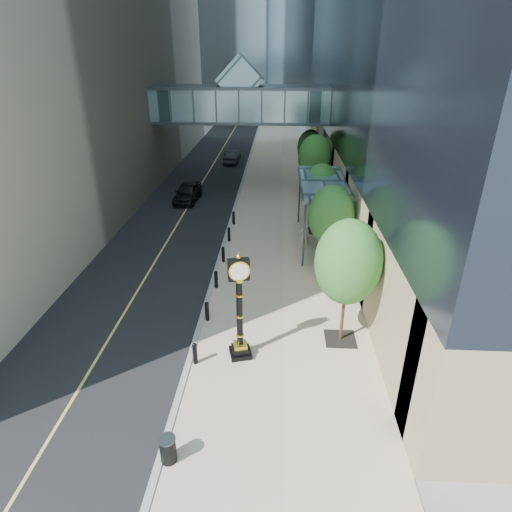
# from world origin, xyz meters

# --- Properties ---
(ground) EXTENTS (320.00, 320.00, 0.00)m
(ground) POSITION_xyz_m (0.00, 0.00, 0.00)
(ground) COLOR gray
(ground) RESTS_ON ground
(road) EXTENTS (8.00, 180.00, 0.02)m
(road) POSITION_xyz_m (-7.00, 40.00, 0.01)
(road) COLOR black
(road) RESTS_ON ground
(sidewalk) EXTENTS (8.00, 180.00, 0.06)m
(sidewalk) POSITION_xyz_m (1.00, 40.00, 0.03)
(sidewalk) COLOR #B7A38D
(sidewalk) RESTS_ON ground
(curb) EXTENTS (0.25, 180.00, 0.07)m
(curb) POSITION_xyz_m (-3.00, 40.00, 0.04)
(curb) COLOR gray
(curb) RESTS_ON ground
(skywalk) EXTENTS (17.00, 4.20, 5.80)m
(skywalk) POSITION_xyz_m (-3.00, 28.00, 7.71)
(skywalk) COLOR slate
(skywalk) RESTS_ON ground
(entrance_canopy) EXTENTS (3.00, 8.00, 4.38)m
(entrance_canopy) POSITION_xyz_m (3.48, 14.00, 4.19)
(entrance_canopy) COLOR #383F44
(entrance_canopy) RESTS_ON ground
(bollard_row) EXTENTS (0.20, 16.20, 0.90)m
(bollard_row) POSITION_xyz_m (-2.70, 9.00, 0.51)
(bollard_row) COLOR black
(bollard_row) RESTS_ON sidewalk
(street_trees) EXTENTS (2.83, 28.65, 5.81)m
(street_trees) POSITION_xyz_m (3.60, 15.29, 3.74)
(street_trees) COLOR black
(street_trees) RESTS_ON sidewalk
(street_clock) EXTENTS (1.10, 1.10, 4.81)m
(street_clock) POSITION_xyz_m (-0.86, 1.64, 2.15)
(street_clock) COLOR black
(street_clock) RESTS_ON sidewalk
(trash_bin) EXTENTS (0.63, 0.63, 0.90)m
(trash_bin) POSITION_xyz_m (-2.69, -3.74, 0.51)
(trash_bin) COLOR black
(trash_bin) RESTS_ON sidewalk
(pedestrian) EXTENTS (0.66, 0.47, 1.68)m
(pedestrian) POSITION_xyz_m (2.40, 13.10, 0.90)
(pedestrian) COLOR beige
(pedestrian) RESTS_ON sidewalk
(car_near) EXTENTS (2.10, 4.68, 1.56)m
(car_near) POSITION_xyz_m (-7.28, 22.47, 0.80)
(car_near) COLOR black
(car_near) RESTS_ON road
(car_far) EXTENTS (1.70, 4.36, 1.42)m
(car_far) POSITION_xyz_m (-4.87, 36.84, 0.73)
(car_far) COLOR black
(car_far) RESTS_ON road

